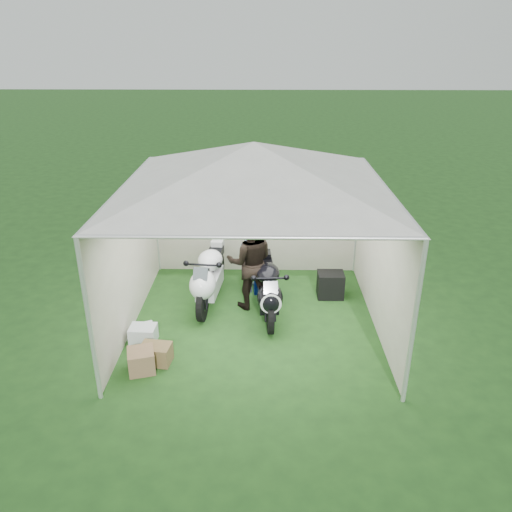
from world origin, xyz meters
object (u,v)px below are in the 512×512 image
(equipment_box, at_px, (330,285))
(crate_2, at_px, (144,332))
(crate_1, at_px, (141,361))
(crate_3, at_px, (156,354))
(motorcycle_white, at_px, (209,276))
(canopy_tent, at_px, (254,170))
(paddock_stand, at_px, (265,285))
(person_blue_jacket, at_px, (251,250))
(crate_0, at_px, (143,334))
(motorcycle_black, at_px, (268,288))
(person_dark_jacket, at_px, (250,262))

(equipment_box, height_order, crate_2, equipment_box)
(crate_1, relative_size, crate_3, 0.84)
(motorcycle_white, relative_size, crate_2, 6.21)
(canopy_tent, bearing_deg, motorcycle_white, 145.38)
(canopy_tent, distance_m, crate_3, 3.07)
(crate_3, bearing_deg, paddock_stand, 54.65)
(paddock_stand, xyz_separation_m, person_blue_jacket, (-0.25, 0.13, 0.65))
(person_blue_jacket, height_order, crate_0, person_blue_jacket)
(paddock_stand, bearing_deg, motorcycle_black, -86.35)
(motorcycle_white, xyz_separation_m, person_blue_jacket, (0.73, 0.57, 0.26))
(motorcycle_white, relative_size, crate_1, 5.37)
(person_blue_jacket, bearing_deg, paddock_stand, 83.45)
(person_dark_jacket, xyz_separation_m, crate_2, (-1.65, -1.10, -0.73))
(canopy_tent, bearing_deg, person_dark_jacket, 99.32)
(crate_2, bearing_deg, person_blue_jacket, 46.62)
(motorcycle_black, distance_m, crate_1, 2.44)
(motorcycle_black, distance_m, paddock_stand, 0.92)
(person_dark_jacket, height_order, crate_0, person_dark_jacket)
(crate_0, distance_m, crate_3, 0.62)
(crate_0, height_order, crate_1, crate_1)
(crate_2, bearing_deg, equipment_box, 25.25)
(motorcycle_black, distance_m, person_blue_jacket, 1.06)
(crate_1, bearing_deg, person_blue_jacket, 59.63)
(crate_2, bearing_deg, crate_3, -62.86)
(paddock_stand, distance_m, crate_1, 3.00)
(motorcycle_white, bearing_deg, motorcycle_black, -15.47)
(motorcycle_white, distance_m, crate_2, 1.56)
(motorcycle_white, bearing_deg, crate_1, -105.31)
(motorcycle_white, relative_size, crate_0, 4.89)
(canopy_tent, height_order, crate_3, canopy_tent)
(crate_0, relative_size, crate_1, 1.10)
(motorcycle_black, xyz_separation_m, crate_1, (-1.81, -1.59, -0.35))
(canopy_tent, distance_m, paddock_stand, 2.63)
(paddock_stand, bearing_deg, person_blue_jacket, 152.57)
(motorcycle_black, relative_size, person_blue_jacket, 1.17)
(canopy_tent, xyz_separation_m, person_blue_jacket, (-0.08, 1.13, -1.78))
(paddock_stand, xyz_separation_m, crate_3, (-1.59, -2.24, -0.01))
(person_blue_jacket, xyz_separation_m, equipment_box, (1.45, -0.29, -0.56))
(person_blue_jacket, bearing_deg, equipment_box, 99.77)
(crate_3, bearing_deg, equipment_box, 36.78)
(person_dark_jacket, bearing_deg, crate_2, 30.06)
(crate_0, distance_m, crate_2, 0.09)
(canopy_tent, height_order, crate_1, canopy_tent)
(motorcycle_black, xyz_separation_m, crate_2, (-1.96, -0.77, -0.39))
(canopy_tent, relative_size, crate_3, 12.98)
(canopy_tent, distance_m, person_dark_jacket, 1.80)
(person_blue_jacket, bearing_deg, motorcycle_black, 38.32)
(equipment_box, bearing_deg, canopy_tent, -148.48)
(equipment_box, bearing_deg, person_dark_jacket, -165.93)
(person_blue_jacket, distance_m, crate_3, 2.80)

